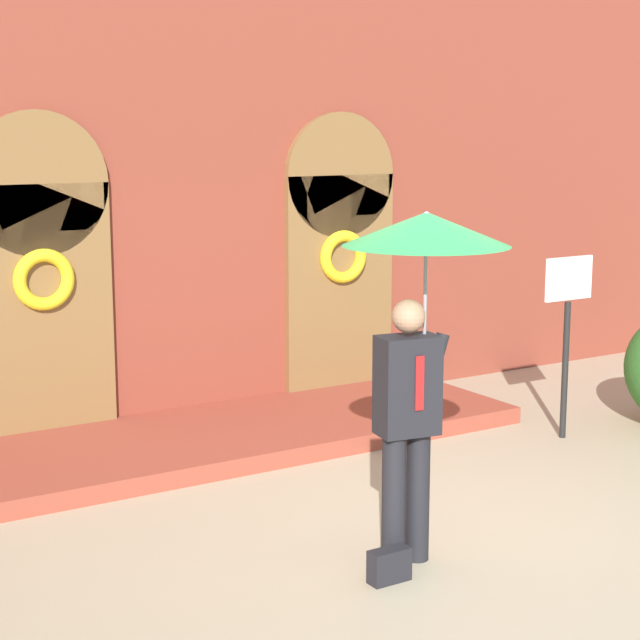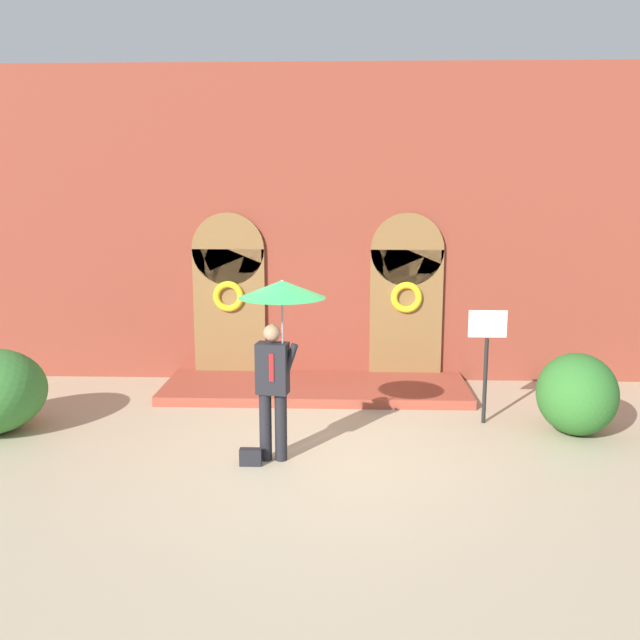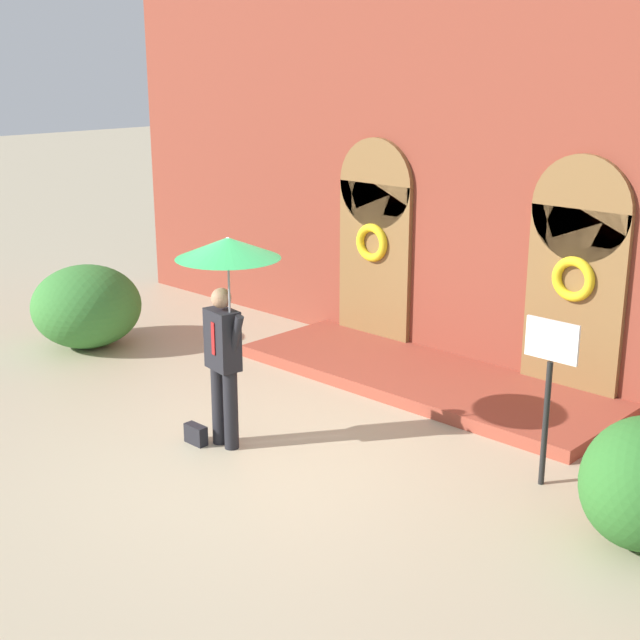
% 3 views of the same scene
% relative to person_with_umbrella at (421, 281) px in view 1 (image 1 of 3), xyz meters
% --- Properties ---
extents(ground_plane, '(80.00, 80.00, 0.00)m').
position_rel_person_with_umbrella_xyz_m(ground_plane, '(0.32, 0.01, -1.91)').
color(ground_plane, tan).
extents(building_facade, '(14.00, 2.30, 5.60)m').
position_rel_person_with_umbrella_xyz_m(building_facade, '(0.32, 4.16, 0.77)').
color(building_facade, brown).
rests_on(building_facade, ground).
extents(person_with_umbrella, '(1.10, 1.10, 2.36)m').
position_rel_person_with_umbrella_xyz_m(person_with_umbrella, '(0.00, 0.00, 0.00)').
color(person_with_umbrella, black).
rests_on(person_with_umbrella, ground).
extents(handbag, '(0.28, 0.12, 0.22)m').
position_rel_person_with_umbrella_xyz_m(handbag, '(-0.37, -0.20, -1.80)').
color(handbag, black).
rests_on(handbag, ground).
extents(sign_post, '(0.56, 0.06, 1.72)m').
position_rel_person_with_umbrella_xyz_m(sign_post, '(2.92, 1.58, -0.75)').
color(sign_post, black).
rests_on(sign_post, ground).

